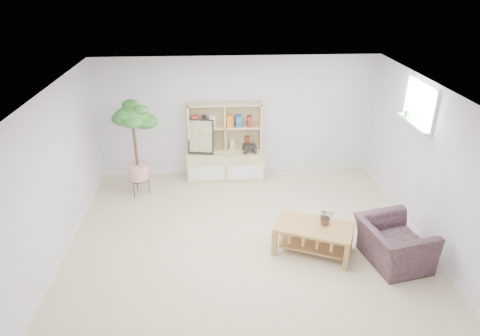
{
  "coord_description": "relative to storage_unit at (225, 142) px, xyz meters",
  "views": [
    {
      "loc": [
        -0.44,
        -5.56,
        3.94
      ],
      "look_at": [
        -0.06,
        0.54,
        1.02
      ],
      "focal_mm": 32.0,
      "sensor_mm": 36.0,
      "label": 1
    }
  ],
  "objects": [
    {
      "name": "floor",
      "position": [
        0.24,
        -2.24,
        -0.77
      ],
      "size": [
        5.5,
        5.0,
        0.01
      ],
      "primitive_type": "cube",
      "color": "beige",
      "rests_on": "ground"
    },
    {
      "name": "ceiling",
      "position": [
        0.24,
        -2.24,
        1.63
      ],
      "size": [
        5.5,
        5.0,
        0.01
      ],
      "primitive_type": "cube",
      "color": "silver",
      "rests_on": "walls"
    },
    {
      "name": "walls",
      "position": [
        0.24,
        -2.24,
        0.43
      ],
      "size": [
        5.51,
        5.01,
        2.4
      ],
      "color": "silver",
      "rests_on": "floor"
    },
    {
      "name": "baseboard",
      "position": [
        0.24,
        -2.24,
        -0.72
      ],
      "size": [
        5.5,
        5.0,
        0.1
      ],
      "primitive_type": null,
      "color": "white",
      "rests_on": "floor"
    },
    {
      "name": "window",
      "position": [
        2.97,
        -1.64,
        1.23
      ],
      "size": [
        0.1,
        0.98,
        0.68
      ],
      "primitive_type": null,
      "color": "silver",
      "rests_on": "walls"
    },
    {
      "name": "window_sill",
      "position": [
        2.91,
        -1.64,
        0.91
      ],
      "size": [
        0.14,
        1.0,
        0.04
      ],
      "primitive_type": "cube",
      "color": "white",
      "rests_on": "walls"
    },
    {
      "name": "storage_unit",
      "position": [
        0.0,
        0.0,
        0.0
      ],
      "size": [
        1.54,
        0.52,
        1.54
      ],
      "primitive_type": null,
      "color": "#C5B580",
      "rests_on": "floor"
    },
    {
      "name": "poster",
      "position": [
        -0.48,
        -0.07,
        0.15
      ],
      "size": [
        0.51,
        0.19,
        0.68
      ],
      "primitive_type": null,
      "rotation": [
        0.0,
        0.0,
        -0.16
      ],
      "color": "#FFF23D",
      "rests_on": "storage_unit"
    },
    {
      "name": "toy_truck",
      "position": [
        0.47,
        -0.07,
        -0.1
      ],
      "size": [
        0.37,
        0.26,
        0.19
      ],
      "primitive_type": null,
      "rotation": [
        0.0,
        0.0,
        0.04
      ],
      "color": "black",
      "rests_on": "storage_unit"
    },
    {
      "name": "coffee_table",
      "position": [
        1.23,
        -2.58,
        -0.54
      ],
      "size": [
        1.26,
        1.0,
        0.46
      ],
      "primitive_type": null,
      "rotation": [
        0.0,
        0.0,
        -0.4
      ],
      "color": "olive",
      "rests_on": "floor"
    },
    {
      "name": "table_plant",
      "position": [
        1.4,
        -2.54,
        -0.18
      ],
      "size": [
        0.24,
        0.21,
        0.26
      ],
      "primitive_type": "imported",
      "rotation": [
        0.0,
        0.0,
        -0.01
      ],
      "color": "#12531D",
      "rests_on": "coffee_table"
    },
    {
      "name": "floor_tree",
      "position": [
        -1.63,
        -0.61,
        0.13
      ],
      "size": [
        0.69,
        0.69,
        1.79
      ],
      "primitive_type": null,
      "rotation": [
        0.0,
        0.0,
        -0.04
      ],
      "color": "#286B1E",
      "rests_on": "floor"
    },
    {
      "name": "armchair",
      "position": [
        2.32,
        -2.89,
        -0.41
      ],
      "size": [
        1.03,
        1.13,
        0.72
      ],
      "primitive_type": "imported",
      "rotation": [
        0.0,
        0.0,
        1.78
      ],
      "color": "#171C41",
      "rests_on": "floor"
    },
    {
      "name": "sill_plant",
      "position": [
        2.91,
        -1.39,
        1.04
      ],
      "size": [
        0.14,
        0.12,
        0.22
      ],
      "primitive_type": "imported",
      "rotation": [
        0.0,
        0.0,
        -0.15
      ],
      "color": "#286B1E",
      "rests_on": "window_sill"
    }
  ]
}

